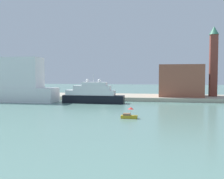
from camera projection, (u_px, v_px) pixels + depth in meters
ground at (103, 106)px, 86.73m from camera, size 400.00×400.00×0.00m
quay_dock at (117, 97)px, 113.23m from camera, size 110.00×22.11×1.50m
large_yacht at (93, 95)px, 95.22m from camera, size 22.54×4.28×10.95m
small_motorboat at (129, 115)px, 61.72m from camera, size 3.87×1.62×2.68m
work_barge at (67, 100)px, 101.85m from camera, size 4.28×1.65×0.61m
harbor_building at (180, 81)px, 107.92m from camera, size 17.34×15.28×12.94m
bell_tower at (213, 59)px, 106.46m from camera, size 3.82×3.82×28.55m
parked_car at (81, 94)px, 111.32m from camera, size 4.03×1.83×1.30m
person_figure at (88, 94)px, 107.49m from camera, size 0.36×0.36×1.80m
mooring_bollard at (120, 96)px, 102.59m from camera, size 0.43×0.43×0.70m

